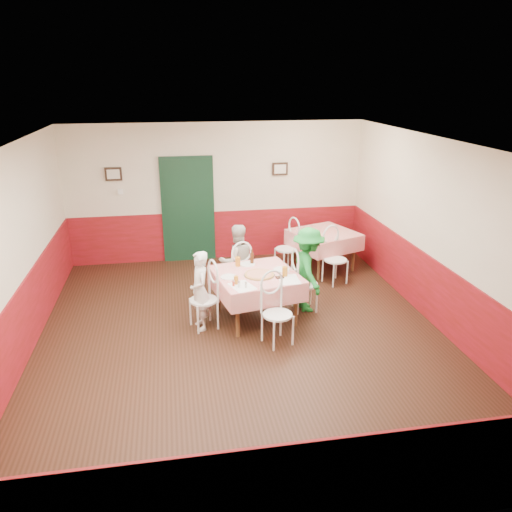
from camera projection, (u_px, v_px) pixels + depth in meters
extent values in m
plane|color=black|center=(243.00, 336.00, 7.39)|extent=(7.00, 7.00, 0.00)
plane|color=white|center=(241.00, 145.00, 6.44)|extent=(7.00, 7.00, 0.00)
cube|color=beige|center=(217.00, 192.00, 10.16)|extent=(6.00, 0.10, 2.80)
cube|color=beige|center=(311.00, 399.00, 3.68)|extent=(6.00, 0.10, 2.80)
cube|color=beige|center=(12.00, 260.00, 6.43)|extent=(0.10, 7.00, 2.80)
cube|color=beige|center=(442.00, 236.00, 7.40)|extent=(0.10, 7.00, 2.80)
cube|color=maroon|center=(218.00, 235.00, 10.45)|extent=(6.00, 0.03, 1.00)
cube|color=maroon|center=(306.00, 492.00, 4.00)|extent=(6.00, 0.03, 1.00)
cube|color=maroon|center=(24.00, 322.00, 6.74)|extent=(0.03, 7.00, 1.00)
cube|color=maroon|center=(433.00, 291.00, 7.71)|extent=(0.03, 7.00, 1.00)
cube|color=black|center=(188.00, 211.00, 10.13)|extent=(0.96, 0.06, 2.10)
cube|color=black|center=(113.00, 174.00, 9.64)|extent=(0.32, 0.03, 0.26)
cube|color=black|center=(280.00, 169.00, 10.17)|extent=(0.32, 0.03, 0.26)
cube|color=white|center=(120.00, 192.00, 9.77)|extent=(0.10, 0.03, 0.10)
cube|color=red|center=(256.00, 296.00, 7.84)|extent=(1.43, 1.43, 0.77)
cube|color=red|center=(323.00, 251.00, 9.89)|extent=(1.44, 1.44, 0.77)
cylinder|color=#B74723|center=(259.00, 274.00, 7.63)|extent=(0.53, 0.53, 0.03)
cylinder|color=white|center=(229.00, 277.00, 7.56)|extent=(0.29, 0.29, 0.01)
cylinder|color=white|center=(281.00, 269.00, 7.85)|extent=(0.29, 0.29, 0.01)
cylinder|color=white|center=(248.00, 264.00, 8.07)|extent=(0.29, 0.29, 0.01)
cylinder|color=#BF7219|center=(236.00, 280.00, 7.30)|extent=(0.08, 0.08, 0.12)
cylinder|color=#BF7219|center=(285.00, 271.00, 7.59)|extent=(0.10, 0.10, 0.15)
cylinder|color=#BF7219|center=(238.00, 262.00, 7.98)|extent=(0.10, 0.10, 0.15)
cylinder|color=#381C0A|center=(252.00, 257.00, 8.07)|extent=(0.07, 0.07, 0.22)
cylinder|color=silver|center=(239.00, 284.00, 7.19)|extent=(0.04, 0.04, 0.09)
cylinder|color=silver|center=(246.00, 285.00, 7.17)|extent=(0.04, 0.04, 0.09)
cylinder|color=#B23319|center=(234.00, 283.00, 7.24)|extent=(0.04, 0.04, 0.09)
cube|color=white|center=(242.00, 286.00, 7.24)|extent=(0.42, 0.48, 0.00)
cube|color=white|center=(289.00, 280.00, 7.48)|extent=(0.31, 0.40, 0.00)
cube|color=black|center=(280.00, 277.00, 7.54)|extent=(0.13, 0.11, 0.02)
imported|color=gray|center=(200.00, 291.00, 7.45)|extent=(0.36, 0.49, 1.23)
imported|color=gray|center=(237.00, 261.00, 8.53)|extent=(0.71, 0.59, 1.30)
imported|color=gray|center=(308.00, 270.00, 8.03)|extent=(0.54, 0.92, 1.40)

